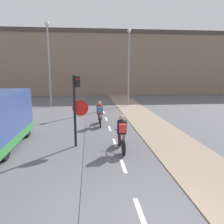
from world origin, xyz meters
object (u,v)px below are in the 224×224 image
(cyclist_near, at_px, (122,134))
(cyclist_far, at_px, (100,114))
(street_lamp_sidewalk, at_px, (129,60))
(traffic_light_pole, at_px, (77,103))
(street_lamp_far, at_px, (49,56))

(cyclist_near, xyz_separation_m, cyclist_far, (-0.67, 4.29, -0.01))
(street_lamp_sidewalk, height_order, cyclist_near, street_lamp_sidewalk)
(cyclist_far, bearing_deg, traffic_light_pole, -107.68)
(street_lamp_far, relative_size, street_lamp_sidewalk, 1.08)
(street_lamp_sidewalk, bearing_deg, cyclist_far, -111.97)
(traffic_light_pole, bearing_deg, street_lamp_sidewalk, 69.37)
(street_lamp_far, xyz_separation_m, cyclist_near, (4.82, -12.12, -3.80))
(traffic_light_pole, height_order, cyclist_near, traffic_light_pole)
(street_lamp_far, xyz_separation_m, cyclist_far, (4.15, -7.83, -3.80))
(traffic_light_pole, relative_size, street_lamp_sidewalk, 0.44)
(street_lamp_sidewalk, distance_m, cyclist_far, 8.90)
(street_lamp_sidewalk, height_order, cyclist_far, street_lamp_sidewalk)
(traffic_light_pole, relative_size, cyclist_far, 1.80)
(cyclist_near, bearing_deg, traffic_light_pole, 157.38)
(traffic_light_pole, bearing_deg, cyclist_near, -22.62)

